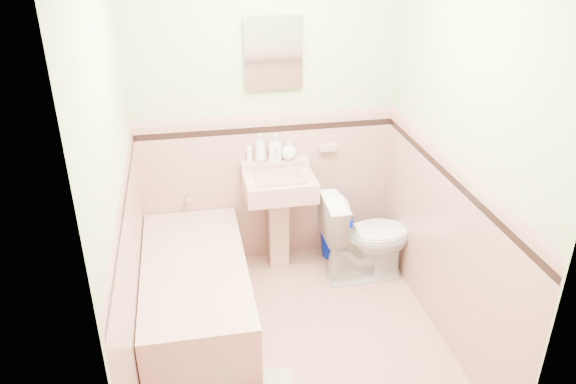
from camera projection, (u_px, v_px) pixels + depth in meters
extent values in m
plane|color=tan|center=(295.00, 340.00, 3.81)|extent=(2.20, 2.20, 0.00)
plane|color=beige|center=(267.00, 112.00, 4.22)|extent=(2.50, 0.00, 2.50)
plane|color=beige|center=(351.00, 283.00, 2.29)|extent=(2.50, 0.00, 2.50)
plane|color=beige|center=(118.00, 187.00, 3.09)|extent=(0.00, 2.50, 2.50)
plane|color=beige|center=(457.00, 159.00, 3.42)|extent=(0.00, 2.50, 2.50)
plane|color=tan|center=(268.00, 191.00, 4.50)|extent=(2.00, 0.00, 2.00)
plane|color=tan|center=(134.00, 284.00, 3.38)|extent=(0.00, 2.20, 2.20)
plane|color=tan|center=(442.00, 250.00, 3.71)|extent=(0.00, 2.20, 2.20)
plane|color=black|center=(267.00, 130.00, 4.26)|extent=(2.00, 0.00, 2.00)
plane|color=black|center=(348.00, 306.00, 2.36)|extent=(2.00, 0.00, 2.00)
plane|color=black|center=(124.00, 207.00, 3.15)|extent=(0.00, 2.20, 2.20)
plane|color=black|center=(452.00, 179.00, 3.48)|extent=(0.00, 2.20, 2.20)
plane|color=tan|center=(267.00, 117.00, 4.22)|extent=(2.00, 0.00, 2.00)
plane|color=tan|center=(349.00, 286.00, 2.32)|extent=(2.00, 0.00, 2.00)
plane|color=tan|center=(122.00, 191.00, 3.10)|extent=(0.00, 2.20, 2.20)
plane|color=tan|center=(454.00, 164.00, 3.43)|extent=(0.00, 2.20, 2.20)
cube|color=tan|center=(197.00, 295.00, 3.90)|extent=(0.70, 1.50, 0.45)
cylinder|color=silver|center=(188.00, 196.00, 4.35)|extent=(0.04, 0.12, 0.04)
cylinder|color=silver|center=(276.00, 154.00, 4.28)|extent=(0.02, 0.02, 0.10)
cube|color=white|center=(273.00, 53.00, 4.00)|extent=(0.36, 0.04, 0.45)
cube|color=tan|center=(327.00, 147.00, 4.40)|extent=(0.13, 0.08, 0.04)
imported|color=#B2B2B2|center=(260.00, 148.00, 4.27)|extent=(0.11, 0.11, 0.22)
imported|color=#B2B2B2|center=(275.00, 148.00, 4.30)|extent=(0.11, 0.11, 0.21)
imported|color=#B2B2B2|center=(288.00, 150.00, 4.32)|extent=(0.14, 0.14, 0.16)
cylinder|color=white|center=(249.00, 155.00, 4.28)|extent=(0.04, 0.04, 0.12)
imported|color=white|center=(366.00, 236.00, 4.34)|extent=(0.70, 0.41, 0.71)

